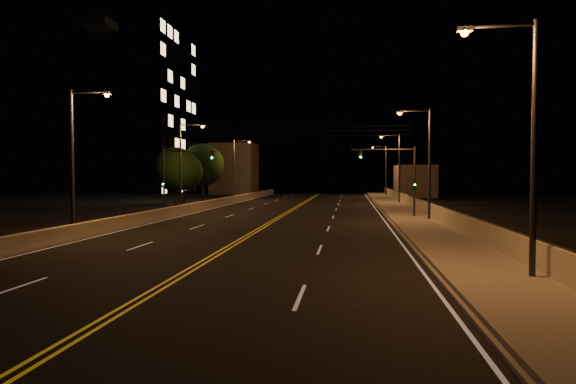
# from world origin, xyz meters

# --- Properties ---
(ground) EXTENTS (160.00, 160.00, 0.00)m
(ground) POSITION_xyz_m (0.00, 0.00, 0.00)
(ground) COLOR black
(ground) RESTS_ON ground
(road) EXTENTS (18.00, 120.00, 0.02)m
(road) POSITION_xyz_m (0.00, 20.00, 0.01)
(road) COLOR black
(road) RESTS_ON ground
(sidewalk) EXTENTS (3.60, 120.00, 0.30)m
(sidewalk) POSITION_xyz_m (10.80, 20.00, 0.15)
(sidewalk) COLOR gray
(sidewalk) RESTS_ON ground
(curb) EXTENTS (0.14, 120.00, 0.15)m
(curb) POSITION_xyz_m (8.93, 20.00, 0.07)
(curb) COLOR gray
(curb) RESTS_ON ground
(parapet_wall) EXTENTS (0.30, 120.00, 1.00)m
(parapet_wall) POSITION_xyz_m (12.45, 20.00, 0.80)
(parapet_wall) COLOR #ADA790
(parapet_wall) RESTS_ON sidewalk
(jersey_barrier) EXTENTS (0.45, 120.00, 0.88)m
(jersey_barrier) POSITION_xyz_m (-9.08, 20.00, 0.44)
(jersey_barrier) COLOR #ADA790
(jersey_barrier) RESTS_ON ground
(distant_building_right) EXTENTS (6.00, 10.00, 5.21)m
(distant_building_right) POSITION_xyz_m (16.50, 69.57, 2.61)
(distant_building_right) COLOR slate
(distant_building_right) RESTS_ON ground
(distant_building_left) EXTENTS (8.00, 8.00, 9.54)m
(distant_building_left) POSITION_xyz_m (-16.00, 77.23, 4.77)
(distant_building_left) COLOR slate
(distant_building_left) RESTS_ON ground
(parapet_rail) EXTENTS (0.06, 120.00, 0.06)m
(parapet_rail) POSITION_xyz_m (12.45, 20.00, 1.33)
(parapet_rail) COLOR black
(parapet_rail) RESTS_ON parapet_wall
(lane_markings) EXTENTS (17.32, 116.00, 0.00)m
(lane_markings) POSITION_xyz_m (0.00, 19.93, 0.02)
(lane_markings) COLOR silver
(lane_markings) RESTS_ON road
(streetlight_0) EXTENTS (2.55, 0.28, 8.52)m
(streetlight_0) POSITION_xyz_m (11.50, 3.99, 4.96)
(streetlight_0) COLOR #2D2D33
(streetlight_0) RESTS_ON ground
(streetlight_1) EXTENTS (2.55, 0.28, 8.52)m
(streetlight_1) POSITION_xyz_m (11.50, 24.55, 4.96)
(streetlight_1) COLOR #2D2D33
(streetlight_1) RESTS_ON ground
(streetlight_2) EXTENTS (2.55, 0.28, 8.52)m
(streetlight_2) POSITION_xyz_m (11.50, 46.86, 4.96)
(streetlight_2) COLOR #2D2D33
(streetlight_2) RESTS_ON ground
(streetlight_3) EXTENTS (2.55, 0.28, 8.52)m
(streetlight_3) POSITION_xyz_m (11.50, 68.99, 4.96)
(streetlight_3) COLOR #2D2D33
(streetlight_3) RESTS_ON ground
(streetlight_4) EXTENTS (2.55, 0.28, 8.52)m
(streetlight_4) POSITION_xyz_m (-9.90, 13.91, 4.96)
(streetlight_4) COLOR #2D2D33
(streetlight_4) RESTS_ON ground
(streetlight_5) EXTENTS (2.55, 0.28, 8.52)m
(streetlight_5) POSITION_xyz_m (-9.90, 31.97, 4.96)
(streetlight_5) COLOR #2D2D33
(streetlight_5) RESTS_ON ground
(streetlight_6) EXTENTS (2.55, 0.28, 8.52)m
(streetlight_6) POSITION_xyz_m (-9.90, 53.24, 4.96)
(streetlight_6) COLOR #2D2D33
(streetlight_6) RESTS_ON ground
(traffic_signal_right) EXTENTS (5.11, 0.31, 5.83)m
(traffic_signal_right) POSITION_xyz_m (9.97, 26.80, 3.71)
(traffic_signal_right) COLOR #2D2D33
(traffic_signal_right) RESTS_ON ground
(traffic_signal_left) EXTENTS (5.11, 0.31, 5.83)m
(traffic_signal_left) POSITION_xyz_m (-8.77, 26.80, 3.71)
(traffic_signal_left) COLOR #2D2D33
(traffic_signal_left) RESTS_ON ground
(overhead_wires) EXTENTS (22.00, 0.03, 0.83)m
(overhead_wires) POSITION_xyz_m (0.00, 29.50, 7.40)
(overhead_wires) COLOR black
(building_tower) EXTENTS (24.00, 15.00, 25.82)m
(building_tower) POSITION_xyz_m (-29.91, 53.08, 12.34)
(building_tower) COLOR slate
(building_tower) RESTS_ON ground
(tree_0) EXTENTS (4.94, 4.94, 6.70)m
(tree_0) POSITION_xyz_m (-13.37, 39.08, 4.22)
(tree_0) COLOR black
(tree_0) RESTS_ON ground
(tree_1) EXTENTS (4.81, 4.81, 6.52)m
(tree_1) POSITION_xyz_m (-15.33, 47.33, 4.10)
(tree_1) COLOR black
(tree_1) RESTS_ON ground
(tree_2) EXTENTS (5.90, 5.90, 8.00)m
(tree_2) POSITION_xyz_m (-14.46, 52.67, 5.04)
(tree_2) COLOR black
(tree_2) RESTS_ON ground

